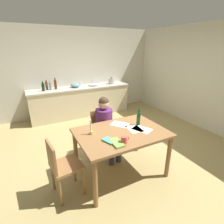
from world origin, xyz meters
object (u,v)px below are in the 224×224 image
object	(u,v)px
dining_table	(121,137)
bottle_vinegar	(47,86)
coffee_mug	(124,140)
book_cookery	(109,141)
person_seated	(106,124)
mixing_bowl	(75,85)
book_magazine	(117,143)
wine_glass_back_left	(73,83)
wine_glass_near_sink	(81,82)
wine_glass_by_kettle	(77,83)
stovetop_kettle	(111,81)
bottle_oil	(43,87)
chair_at_table	(102,130)
chair_side_empty	(62,166)
wine_bottle_on_table	(138,118)
sink_unit	(94,85)
candlestick	(91,130)
bottle_wine_red	(51,86)
bottle_sauce	(56,84)

from	to	relation	value
dining_table	bottle_vinegar	size ratio (longest dim) A/B	5.06
coffee_mug	book_cookery	bearing A→B (deg)	139.63
person_seated	mixing_bowl	bearing A→B (deg)	87.13
book_magazine	wine_glass_back_left	bearing A→B (deg)	84.99
dining_table	person_seated	world-z (taller)	person_seated
wine_glass_near_sink	bottle_vinegar	bearing A→B (deg)	-176.50
book_cookery	dining_table	bearing A→B (deg)	10.51
book_cookery	mixing_bowl	size ratio (longest dim) A/B	0.71
person_seated	wine_glass_by_kettle	xyz separation A→B (m)	(0.21, 2.49, 0.33)
mixing_bowl	wine_glass_near_sink	bearing A→B (deg)	29.94
book_cookery	mixing_bowl	world-z (taller)	mixing_bowl
stovetop_kettle	book_cookery	bearing A→B (deg)	-117.79
bottle_oil	mixing_bowl	distance (m)	0.91
book_cookery	wine_glass_back_left	world-z (taller)	wine_glass_back_left
bottle_oil	mixing_bowl	bearing A→B (deg)	2.12
book_magazine	dining_table	bearing A→B (deg)	50.82
chair_at_table	wine_glass_near_sink	world-z (taller)	wine_glass_near_sink
dining_table	chair_side_empty	world-z (taller)	chair_side_empty
coffee_mug	wine_bottle_on_table	size ratio (longest dim) A/B	0.43
chair_at_table	wine_bottle_on_table	bearing A→B (deg)	-59.42
person_seated	sink_unit	world-z (taller)	person_seated
dining_table	bottle_oil	distance (m)	3.04
book_magazine	book_cookery	world-z (taller)	book_magazine
candlestick	bottle_wine_red	xyz separation A→B (m)	(-0.11, 2.84, 0.15)
wine_glass_back_left	wine_bottle_on_table	bearing A→B (deg)	-84.79
bottle_vinegar	wine_glass_near_sink	bearing A→B (deg)	3.50
candlestick	wine_glass_near_sink	bearing A→B (deg)	74.85
chair_side_empty	book_magazine	distance (m)	0.82
bottle_oil	wine_glass_by_kettle	distance (m)	1.01
person_seated	book_magazine	bearing A→B (deg)	-106.21
coffee_mug	bottle_sauce	world-z (taller)	bottle_sauce
candlestick	mixing_bowl	world-z (taller)	candlestick
sink_unit	mixing_bowl	size ratio (longest dim) A/B	1.35
dining_table	bottle_sauce	xyz separation A→B (m)	(-0.43, 2.98, 0.35)
person_seated	coffee_mug	bearing A→B (deg)	-99.67
candlestick	bottle_oil	xyz separation A→B (m)	(-0.32, 2.78, 0.15)
bottle_oil	bottle_sauce	world-z (taller)	bottle_sauce
book_cookery	wine_glass_near_sink	distance (m)	3.33
candlestick	book_cookery	world-z (taller)	candlestick
book_cookery	wine_bottle_on_table	bearing A→B (deg)	0.68
bottle_vinegar	coffee_mug	bearing A→B (deg)	-81.10
bottle_sauce	stovetop_kettle	world-z (taller)	bottle_sauce
dining_table	person_seated	bearing A→B (deg)	88.81
candlestick	bottle_vinegar	world-z (taller)	bottle_vinegar
candlestick	stovetop_kettle	distance (m)	3.32
book_cookery	bottle_sauce	size ratio (longest dim) A/B	0.60
wine_bottle_on_table	bottle_oil	distance (m)	3.07
dining_table	wine_glass_near_sink	xyz separation A→B (m)	(0.34, 3.08, 0.32)
bottle_oil	stovetop_kettle	distance (m)	2.11
book_cookery	bottle_oil	bearing A→B (deg)	78.02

